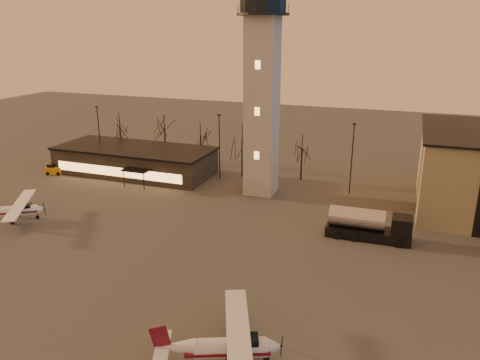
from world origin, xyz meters
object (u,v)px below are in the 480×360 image
object	(u,v)px
cessna_rear	(18,212)
fuel_truck	(368,227)
terminal	(135,160)
service_cart	(54,170)
cessna_front	(233,351)
control_tower	(262,77)

from	to	relation	value
cessna_rear	fuel_truck	world-z (taller)	fuel_truck
terminal	fuel_truck	world-z (taller)	terminal
service_cart	cessna_front	bearing A→B (deg)	-52.00
control_tower	service_cart	bearing A→B (deg)	-174.94
cessna_front	fuel_truck	size ratio (longest dim) A/B	1.26
cessna_front	service_cart	xyz separation A→B (m)	(-43.32, 32.05, -0.50)
terminal	cessna_front	bearing A→B (deg)	-49.83
control_tower	cessna_rear	world-z (taller)	control_tower
terminal	service_cart	xyz separation A→B (m)	(-12.06, -4.99, -1.52)
terminal	cessna_front	world-z (taller)	terminal
fuel_truck	service_cart	distance (m)	50.57
cessna_front	cessna_rear	size ratio (longest dim) A/B	1.16
control_tower	terminal	distance (m)	26.24
cessna_front	service_cart	bearing A→B (deg)	120.56
cessna_front	cessna_rear	xyz separation A→B (m)	(-34.01, 15.05, -0.11)
control_tower	cessna_front	world-z (taller)	control_tower
cessna_rear	control_tower	bearing A→B (deg)	7.59
terminal	cessna_rear	bearing A→B (deg)	-97.13
cessna_front	terminal	bearing A→B (deg)	107.21
cessna_front	fuel_truck	distance (m)	25.46
terminal	cessna_front	xyz separation A→B (m)	(31.26, -37.04, -1.02)
control_tower	terminal	world-z (taller)	control_tower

